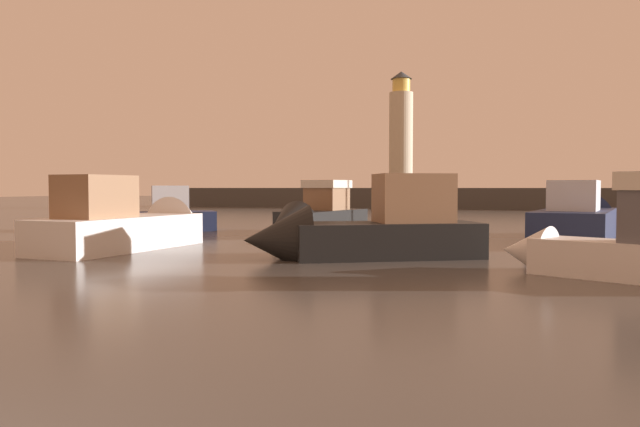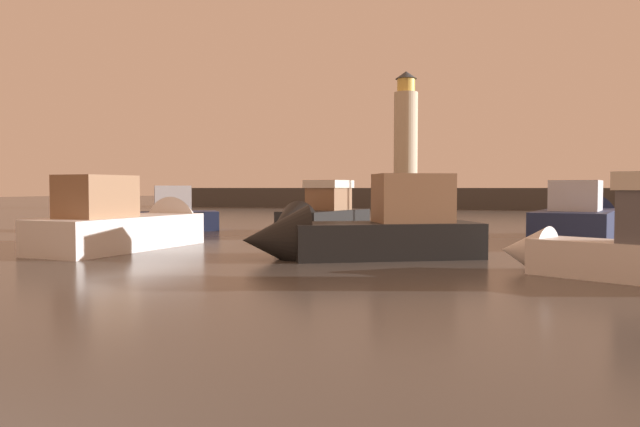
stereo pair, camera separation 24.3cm
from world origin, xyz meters
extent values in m
plane|color=#4C4742|center=(0.00, 31.09, 0.00)|extent=(220.00, 220.00, 0.00)
cube|color=#423F3D|center=(0.00, 62.17, 1.09)|extent=(62.91, 4.01, 2.18)
cylinder|color=beige|center=(-5.53, 62.17, 7.29)|extent=(2.54, 2.54, 10.22)
cylinder|color=#F2CC59|center=(-5.53, 62.17, 13.12)|extent=(1.90, 1.90, 1.43)
cone|color=#33383D|center=(-5.53, 62.17, 14.24)|extent=(2.28, 2.28, 0.82)
cube|color=#1E284C|center=(7.56, 23.91, 0.65)|extent=(4.24, 7.86, 1.31)
cone|color=#1E284C|center=(8.53, 28.20, 0.72)|extent=(3.03, 2.91, 2.56)
cube|color=silver|center=(7.38, 23.08, 1.91)|extent=(2.21, 2.54, 1.20)
cube|color=#1E284C|center=(-11.91, 24.57, 0.50)|extent=(5.30, 4.40, 0.99)
cone|color=#1E284C|center=(-14.43, 22.87, 0.55)|extent=(2.34, 2.37, 1.75)
cube|color=silver|center=(-11.64, 24.75, 1.66)|extent=(2.15, 1.98, 1.33)
cube|color=black|center=(1.09, 16.18, 0.56)|extent=(6.27, 4.61, 1.11)
cone|color=black|center=(-2.06, 14.63, 0.61)|extent=(2.77, 2.83, 2.16)
cube|color=#8C6647|center=(1.87, 16.56, 1.89)|extent=(2.80, 2.47, 1.55)
cube|color=white|center=(7.61, 13.16, 0.46)|extent=(4.84, 3.50, 0.92)
cone|color=white|center=(5.21, 14.43, 0.50)|extent=(1.84, 1.88, 1.42)
cube|color=white|center=(-8.52, 15.94, 0.60)|extent=(3.21, 6.97, 1.19)
cone|color=white|center=(-8.09, 19.92, 0.66)|extent=(2.63, 2.50, 2.40)
cube|color=#8C6647|center=(-8.65, 14.78, 1.92)|extent=(1.93, 2.60, 1.45)
cube|color=black|center=(-3.54, 25.01, 0.57)|extent=(3.33, 5.85, 1.14)
cone|color=black|center=(-4.31, 21.82, 0.63)|extent=(2.40, 2.31, 2.01)
cube|color=#8C6647|center=(-3.46, 25.35, 1.67)|extent=(1.98, 2.11, 1.06)
cube|color=silver|center=(-3.46, 25.35, 2.39)|extent=(2.18, 2.32, 0.37)
camera|label=1|loc=(4.44, -2.74, 2.22)|focal=33.89mm
camera|label=2|loc=(4.67, -2.67, 2.22)|focal=33.89mm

